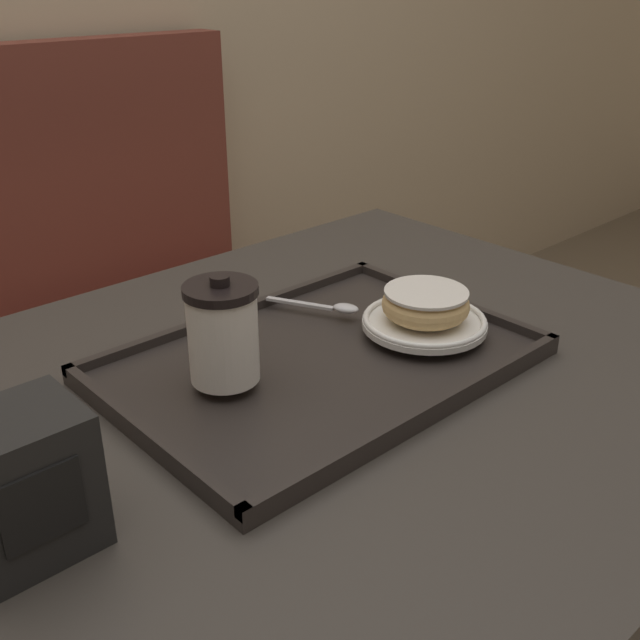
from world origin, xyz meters
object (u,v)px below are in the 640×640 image
at_px(napkin_dispenser, 20,486).
at_px(spoon, 333,307).
at_px(coffee_cup_front, 223,332).
at_px(donut_chocolate_glazed, 426,304).

bearing_deg(napkin_dispenser, spoon, 16.05).
height_order(coffee_cup_front, spoon, coffee_cup_front).
xyz_separation_m(donut_chocolate_glazed, spoon, (-0.05, 0.11, -0.03)).
distance_m(coffee_cup_front, spoon, 0.22).
relative_size(spoon, napkin_dispenser, 0.99).
distance_m(coffee_cup_front, donut_chocolate_glazed, 0.27).
bearing_deg(spoon, napkin_dispenser, -100.71).
bearing_deg(coffee_cup_front, napkin_dispenser, -161.79).
bearing_deg(napkin_dispenser, donut_chocolate_glazed, 2.47).
xyz_separation_m(spoon, napkin_dispenser, (-0.47, -0.14, 0.03)).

